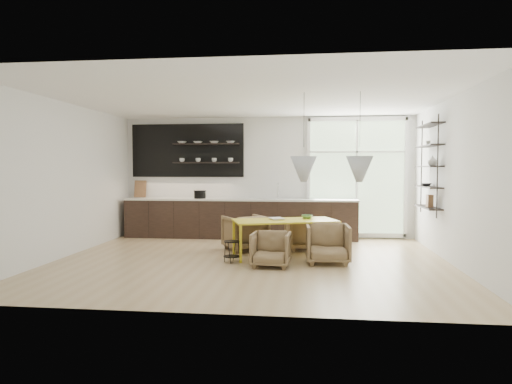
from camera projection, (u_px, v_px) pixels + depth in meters
name	position (u px, v px, depth m)	size (l,w,h in m)	color
room	(286.00, 178.00, 9.12)	(7.02, 6.01, 2.91)	tan
kitchen_run	(236.00, 213.00, 10.90)	(5.54, 0.69, 2.75)	black
right_shelving	(429.00, 169.00, 8.86)	(0.26, 1.22, 1.90)	black
dining_table	(285.00, 222.00, 8.55)	(2.08, 1.42, 0.70)	gold
armchair_back_left	(245.00, 233.00, 9.26)	(0.76, 0.78, 0.71)	olive
armchair_back_right	(303.00, 235.00, 9.31)	(0.66, 0.68, 0.62)	olive
armchair_front_left	(271.00, 249.00, 7.71)	(0.63, 0.65, 0.59)	olive
armchair_front_right	(328.00, 244.00, 7.97)	(0.74, 0.76, 0.69)	olive
wire_stool	(232.00, 249.00, 8.06)	(0.30, 0.30, 0.38)	black
table_book	(271.00, 219.00, 8.59)	(0.24, 0.32, 0.03)	white
table_bowl	(307.00, 217.00, 8.81)	(0.21, 0.21, 0.07)	#54834C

